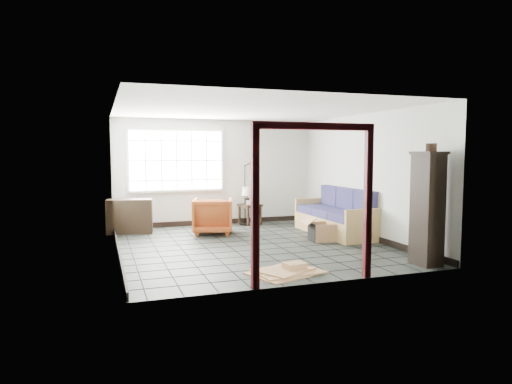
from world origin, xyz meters
name	(u,v)px	position (x,y,z in m)	size (l,w,h in m)	color
ground	(252,245)	(0.00, 0.00, 0.00)	(5.50, 5.50, 0.00)	black
room_shell	(251,159)	(0.00, 0.03, 1.68)	(5.02, 5.52, 2.61)	beige
window_panel	(176,161)	(-1.00, 2.70, 1.60)	(2.32, 0.08, 1.52)	silver
doorway_trim	(314,183)	(0.00, -2.70, 1.38)	(1.80, 0.08, 2.20)	#3E0E12
futon_sofa	(338,218)	(2.17, 0.51, 0.37)	(0.93, 2.31, 1.01)	olive
armchair	(213,214)	(-0.41, 1.47, 0.44)	(0.85, 0.79, 0.87)	#964E15
side_table	(250,208)	(0.76, 2.40, 0.42)	(0.58, 0.58, 0.51)	black
table_lamp	(247,192)	(0.70, 2.46, 0.82)	(0.32, 0.32, 0.43)	black
projector	(252,202)	(0.80, 2.39, 0.56)	(0.32, 0.28, 0.10)	silver
floor_lamp	(250,191)	(0.75, 2.38, 0.85)	(0.47, 0.29, 1.60)	black
console_shelf	(130,216)	(-2.15, 2.11, 0.38)	(1.03, 0.52, 0.76)	black
tall_shelf	(427,208)	(2.15, -2.38, 0.92)	(0.39, 0.50, 1.81)	black
pot	(431,147)	(2.17, -2.40, 1.88)	(0.21, 0.21, 0.13)	black
open_box	(324,232)	(1.54, -0.06, 0.18)	(0.92, 0.51, 0.50)	#946547
cardboard_pile	(287,271)	(-0.15, -2.14, 0.04)	(1.24, 1.05, 0.15)	#946547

